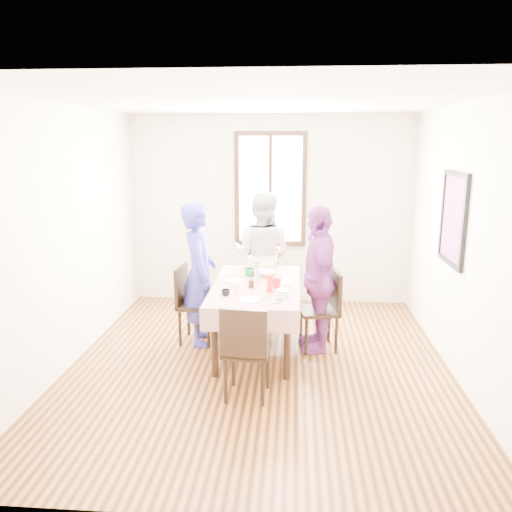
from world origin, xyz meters
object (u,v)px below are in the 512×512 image
object	(u,v)px
chair_right	(319,311)
chair_far	(263,284)
person_left	(198,274)
person_right	(318,279)
chair_near	(247,350)
person_far	(263,256)
dining_table	(256,317)
chair_left	(198,305)

from	to	relation	value
chair_right	chair_far	size ratio (longest dim) A/B	1.00
person_left	person_right	distance (m)	1.37
chair_near	chair_right	bearing A→B (deg)	63.52
person_left	person_far	xyz separation A→B (m)	(0.68, 0.93, 0.02)
chair_far	dining_table	bearing A→B (deg)	87.90
chair_left	person_far	bearing A→B (deg)	147.83
person_left	person_far	world-z (taller)	person_far
chair_far	person_left	xyz separation A→B (m)	(-0.68, -0.95, 0.37)
person_far	person_left	bearing A→B (deg)	71.19
chair_far	chair_near	bearing A→B (deg)	87.90
person_left	dining_table	bearing A→B (deg)	-115.72
dining_table	chair_far	world-z (taller)	chair_far
person_far	chair_left	bearing A→B (deg)	70.44
dining_table	chair_near	world-z (taller)	chair_near
chair_near	person_left	xyz separation A→B (m)	(-0.68, 1.25, 0.37)
dining_table	chair_right	world-z (taller)	chair_right
person_far	person_right	size ratio (longest dim) A/B	1.02
chair_far	person_far	size ratio (longest dim) A/B	0.54
dining_table	person_left	size ratio (longest dim) A/B	0.97
chair_near	person_far	world-z (taller)	person_far
chair_right	person_right	bearing A→B (deg)	80.05
dining_table	chair_right	distance (m)	0.71
chair_right	person_left	distance (m)	1.44
chair_left	person_right	world-z (taller)	person_right
chair_far	person_far	xyz separation A→B (m)	(0.00, -0.02, 0.39)
chair_far	person_right	bearing A→B (deg)	120.97
chair_left	chair_far	size ratio (longest dim) A/B	1.00
chair_left	person_far	xyz separation A→B (m)	(0.70, 0.93, 0.39)
chair_left	chair_right	distance (m)	1.41
dining_table	chair_right	size ratio (longest dim) A/B	1.76
dining_table	chair_far	size ratio (longest dim) A/B	1.76
person_right	chair_far	bearing A→B (deg)	-154.18
chair_far	person_left	size ratio (longest dim) A/B	0.55
chair_far	person_right	world-z (taller)	person_right
chair_left	chair_near	distance (m)	1.43
chair_right	person_far	bearing A→B (deg)	24.34
chair_left	person_far	distance (m)	1.23
chair_left	person_right	bearing A→B (deg)	90.76
person_far	dining_table	bearing A→B (deg)	107.50
chair_left	person_right	distance (m)	1.44
person_left	chair_right	bearing A→B (deg)	-107.47
chair_near	person_far	distance (m)	2.22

